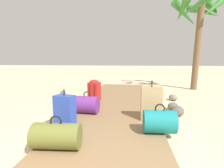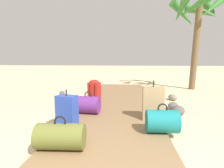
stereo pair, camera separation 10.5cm
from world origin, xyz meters
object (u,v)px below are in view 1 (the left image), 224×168
object	(u,v)px
suitcase_blue	(65,111)
palm_tree_far_right	(198,16)
duffel_bag_purple	(87,105)
suitcase_tan	(151,103)
duffel_bag_teal	(159,121)
duffel_bag_olive	(57,136)
backpack_red	(94,90)

from	to	relation	value
suitcase_blue	palm_tree_far_right	bearing A→B (deg)	51.13
suitcase_blue	duffel_bag_purple	bearing A→B (deg)	76.42
suitcase_blue	suitcase_tan	world-z (taller)	suitcase_tan
duffel_bag_teal	suitcase_tan	size ratio (longest dim) A/B	0.66
duffel_bag_olive	duffel_bag_purple	size ratio (longest dim) A/B	1.23
suitcase_blue	suitcase_tan	bearing A→B (deg)	18.24
duffel_bag_teal	suitcase_tan	xyz separation A→B (m)	(-0.06, 0.63, 0.14)
backpack_red	suitcase_tan	size ratio (longest dim) A/B	0.77
duffel_bag_purple	suitcase_blue	xyz separation A→B (m)	(-0.20, -0.82, 0.09)
suitcase_tan	backpack_red	bearing A→B (deg)	133.64
backpack_red	duffel_bag_purple	world-z (taller)	backpack_red
duffel_bag_olive	palm_tree_far_right	xyz separation A→B (m)	(3.57, 5.43, 2.69)
duffel_bag_teal	suitcase_tan	world-z (taller)	suitcase_tan
duffel_bag_purple	backpack_red	bearing A→B (deg)	94.35
suitcase_blue	duffel_bag_olive	bearing A→B (deg)	-77.20
duffel_bag_teal	palm_tree_far_right	size ratio (longest dim) A/B	0.14
suitcase_tan	palm_tree_far_right	distance (m)	5.32
backpack_red	duffel_bag_olive	distance (m)	2.83
backpack_red	duffel_bag_purple	size ratio (longest dim) A/B	1.15
duffel_bag_teal	suitcase_tan	distance (m)	0.64
duffel_bag_purple	suitcase_tan	world-z (taller)	suitcase_tan
palm_tree_far_right	backpack_red	bearing A→B (deg)	-144.44
duffel_bag_olive	suitcase_tan	distance (m)	1.91
duffel_bag_olive	suitcase_blue	size ratio (longest dim) A/B	0.97
duffel_bag_teal	duffel_bag_purple	size ratio (longest dim) A/B	0.99
backpack_red	suitcase_blue	size ratio (longest dim) A/B	0.90
backpack_red	suitcase_tan	world-z (taller)	suitcase_tan
duffel_bag_olive	palm_tree_far_right	world-z (taller)	palm_tree_far_right
duffel_bag_purple	suitcase_tan	bearing A→B (deg)	-12.59
duffel_bag_teal	duffel_bag_purple	distance (m)	1.71
duffel_bag_purple	duffel_bag_olive	bearing A→B (deg)	-90.74
suitcase_blue	palm_tree_far_right	world-z (taller)	palm_tree_far_right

